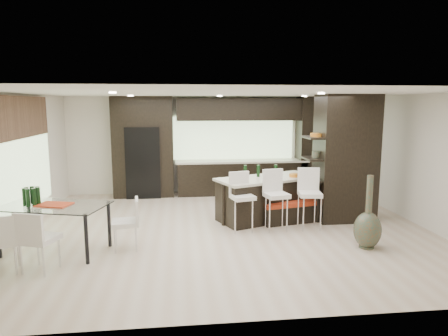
{
  "coord_description": "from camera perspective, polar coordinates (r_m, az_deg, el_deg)",
  "views": [
    {
      "loc": [
        -0.95,
        -7.73,
        2.5
      ],
      "look_at": [
        0.0,
        0.6,
        1.15
      ],
      "focal_mm": 32.0,
      "sensor_mm": 36.0,
      "label": 1
    }
  ],
  "objects": [
    {
      "name": "ground",
      "position": [
        8.18,
        0.48,
        -8.65
      ],
      "size": [
        8.0,
        8.0,
        0.0
      ],
      "primitive_type": "plane",
      "color": "#C5AE97",
      "rests_on": "ground"
    },
    {
      "name": "back_wall",
      "position": [
        11.33,
        -1.66,
        3.32
      ],
      "size": [
        8.0,
        0.02,
        2.7
      ],
      "primitive_type": "cube",
      "color": "silver",
      "rests_on": "ground"
    },
    {
      "name": "left_wall",
      "position": [
        8.39,
        -27.75,
        0.21
      ],
      "size": [
        0.02,
        7.0,
        2.7
      ],
      "primitive_type": "cube",
      "color": "silver",
      "rests_on": "ground"
    },
    {
      "name": "right_wall",
      "position": [
        9.25,
        25.92,
        1.08
      ],
      "size": [
        0.02,
        7.0,
        2.7
      ],
      "primitive_type": "cube",
      "color": "silver",
      "rests_on": "ground"
    },
    {
      "name": "ceiling",
      "position": [
        7.79,
        0.51,
        10.62
      ],
      "size": [
        8.0,
        7.0,
        0.02
      ],
      "primitive_type": "cube",
      "color": "white",
      "rests_on": "ground"
    },
    {
      "name": "window_left",
      "position": [
        8.56,
        -27.03,
        0.42
      ],
      "size": [
        0.04,
        3.2,
        1.9
      ],
      "primitive_type": "cube",
      "color": "#B2D199",
      "rests_on": "left_wall"
    },
    {
      "name": "window_back",
      "position": [
        11.34,
        1.38,
        4.34
      ],
      "size": [
        3.4,
        0.04,
        1.2
      ],
      "primitive_type": "cube",
      "color": "#B2D199",
      "rests_on": "back_wall"
    },
    {
      "name": "stone_accent",
      "position": [
        8.47,
        -27.28,
        6.45
      ],
      "size": [
        0.08,
        3.0,
        0.8
      ],
      "primitive_type": "cube",
      "color": "brown",
      "rests_on": "left_wall"
    },
    {
      "name": "ceiling_spots",
      "position": [
        8.04,
        0.29,
        10.43
      ],
      "size": [
        4.0,
        3.0,
        0.02
      ],
      "primitive_type": "cube",
      "color": "white",
      "rests_on": "ceiling"
    },
    {
      "name": "back_cabinetry",
      "position": [
        11.05,
        1.07,
        3.18
      ],
      "size": [
        6.8,
        0.68,
        2.7
      ],
      "primitive_type": "cube",
      "color": "black",
      "rests_on": "ground"
    },
    {
      "name": "refrigerator",
      "position": [
        11.0,
        -11.39,
        0.87
      ],
      "size": [
        0.9,
        0.68,
        1.9
      ],
      "primitive_type": "cube",
      "color": "black",
      "rests_on": "ground"
    },
    {
      "name": "partition_column",
      "position": [
        8.94,
        16.94,
        1.36
      ],
      "size": [
        1.2,
        0.8,
        2.7
      ],
      "primitive_type": "cube",
      "color": "black",
      "rests_on": "ground"
    },
    {
      "name": "kitchen_island",
      "position": [
        8.8,
        6.24,
        -4.31
      ],
      "size": [
        2.41,
        1.7,
        0.92
      ],
      "primitive_type": "cube",
      "rotation": [
        0.0,
        0.0,
        0.38
      ],
      "color": "black",
      "rests_on": "ground"
    },
    {
      "name": "stool_left",
      "position": [
        7.92,
        2.67,
        -5.69
      ],
      "size": [
        0.51,
        0.51,
        0.95
      ],
      "primitive_type": "cube",
      "rotation": [
        0.0,
        0.0,
        0.25
      ],
      "color": "silver",
      "rests_on": "ground"
    },
    {
      "name": "stool_mid",
      "position": [
        8.04,
        7.49,
        -5.42
      ],
      "size": [
        0.51,
        0.51,
        0.98
      ],
      "primitive_type": "cube",
      "rotation": [
        0.0,
        0.0,
        0.21
      ],
      "color": "silver",
      "rests_on": "ground"
    },
    {
      "name": "stool_right",
      "position": [
        8.23,
        12.11,
        -5.18
      ],
      "size": [
        0.49,
        0.49,
        0.99
      ],
      "primitive_type": "cube",
      "rotation": [
        0.0,
        0.0,
        -0.13
      ],
      "color": "silver",
      "rests_on": "ground"
    },
    {
      "name": "bench",
      "position": [
        8.66,
        9.18,
        -6.16
      ],
      "size": [
        1.28,
        0.72,
        0.46
      ],
      "primitive_type": "cube",
      "rotation": [
        0.0,
        0.0,
        0.23
      ],
      "color": "black",
      "rests_on": "ground"
    },
    {
      "name": "floor_vase",
      "position": [
        7.39,
        19.94,
        -5.93
      ],
      "size": [
        0.59,
        0.59,
        1.3
      ],
      "primitive_type": null,
      "rotation": [
        0.0,
        0.0,
        -0.3
      ],
      "color": "#414632",
      "rests_on": "ground"
    },
    {
      "name": "dining_table",
      "position": [
        7.41,
        -22.89,
        -7.98
      ],
      "size": [
        1.9,
        1.39,
        0.82
      ],
      "primitive_type": "cube",
      "rotation": [
        0.0,
        0.0,
        -0.28
      ],
      "color": "white",
      "rests_on": "ground"
    },
    {
      "name": "chair_near",
      "position": [
        6.67,
        -24.84,
        -9.72
      ],
      "size": [
        0.6,
        0.6,
        0.88
      ],
      "primitive_type": "cube",
      "rotation": [
        0.0,
        0.0,
        -0.33
      ],
      "color": "silver",
      "rests_on": "ground"
    },
    {
      "name": "chair_far",
      "position": [
        6.87,
        -29.08,
        -9.64
      ],
      "size": [
        0.56,
        0.56,
        0.85
      ],
      "primitive_type": "cube",
      "rotation": [
        0.0,
        0.0,
        0.26
      ],
      "color": "silver",
      "rests_on": "ground"
    },
    {
      "name": "chair_end",
      "position": [
        7.16,
        -13.91,
        -8.08
      ],
      "size": [
        0.49,
        0.49,
        0.82
      ],
      "primitive_type": "cube",
      "rotation": [
        0.0,
        0.0,
        1.68
      ],
      "color": "silver",
      "rests_on": "ground"
    }
  ]
}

